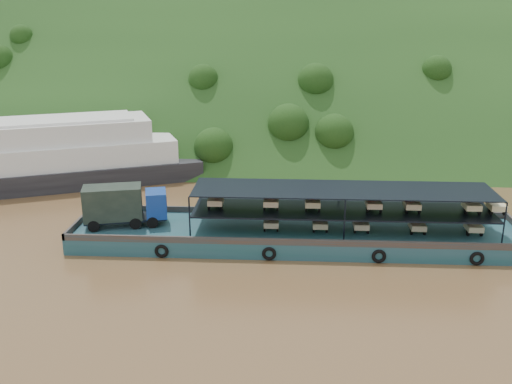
{
  "coord_description": "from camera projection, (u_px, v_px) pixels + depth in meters",
  "views": [
    {
      "loc": [
        0.61,
        -42.2,
        17.46
      ],
      "look_at": [
        -2.0,
        3.0,
        3.2
      ],
      "focal_mm": 40.0,
      "sensor_mm": 36.0,
      "label": 1
    }
  ],
  "objects": [
    {
      "name": "cargo_barge",
      "position": [
        284.0,
        229.0,
        45.0
      ],
      "size": [
        35.0,
        7.18,
        4.54
      ],
      "color": "#15484C",
      "rests_on": "ground"
    },
    {
      "name": "passenger_ferry",
      "position": [
        33.0,
        157.0,
        59.67
      ],
      "size": [
        35.14,
        21.2,
        6.98
      ],
      "rotation": [
        0.0,
        0.0,
        0.39
      ],
      "color": "black",
      "rests_on": "ground"
    },
    {
      "name": "ground",
      "position": [
        279.0,
        242.0,
        45.46
      ],
      "size": [
        160.0,
        160.0,
        0.0
      ],
      "primitive_type": "plane",
      "color": "brown",
      "rests_on": "ground"
    },
    {
      "name": "hillside",
      "position": [
        284.0,
        143.0,
        79.74
      ],
      "size": [
        140.0,
        39.6,
        39.6
      ],
      "primitive_type": "cube",
      "rotation": [
        0.79,
        0.0,
        0.0
      ],
      "color": "#193814",
      "rests_on": "ground"
    }
  ]
}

